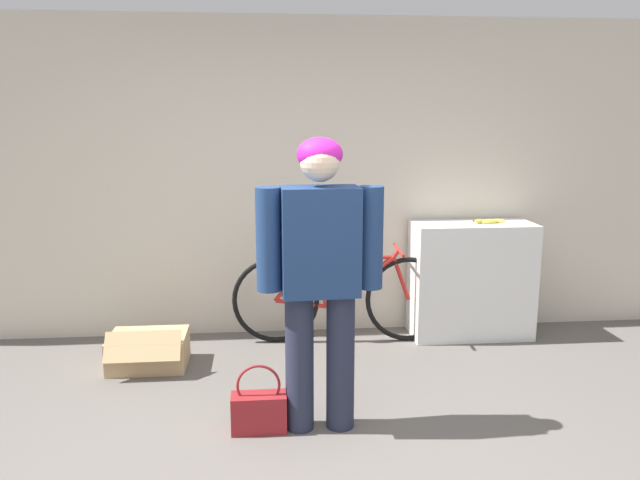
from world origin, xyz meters
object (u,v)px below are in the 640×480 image
object	(u,v)px
person	(320,265)
bicycle	(342,297)
handbag	(259,410)
banana	(489,221)
cardboard_box	(149,350)

from	to	relation	value
person	bicycle	xyz separation A→B (m)	(0.31, 1.41, -0.61)
person	handbag	xyz separation A→B (m)	(-0.36, -0.02, -0.86)
person	banana	bearing A→B (deg)	40.66
bicycle	handbag	bearing A→B (deg)	-111.87
person	cardboard_box	bearing A→B (deg)	135.91
person	bicycle	distance (m)	1.57
handbag	cardboard_box	world-z (taller)	handbag
bicycle	cardboard_box	xyz separation A→B (m)	(-1.48, -0.38, -0.26)
person	cardboard_box	distance (m)	1.78
person	handbag	distance (m)	0.93
handbag	person	bearing A→B (deg)	2.42
handbag	cardboard_box	xyz separation A→B (m)	(-0.81, 1.04, -0.01)
banana	handbag	xyz separation A→B (m)	(-1.87, -1.45, -0.85)
handbag	cardboard_box	size ratio (longest dim) A/B	0.74
bicycle	cardboard_box	bearing A→B (deg)	-162.22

